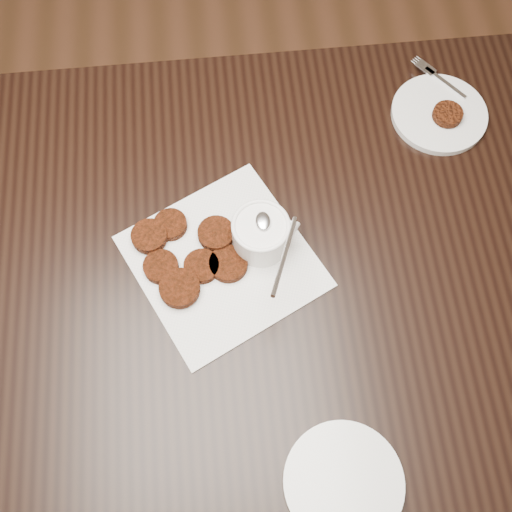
{
  "coord_description": "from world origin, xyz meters",
  "views": [
    {
      "loc": [
        0.12,
        -0.38,
        1.79
      ],
      "look_at": [
        0.16,
        0.06,
        0.8
      ],
      "focal_mm": 43.91,
      "sensor_mm": 36.0,
      "label": 1
    }
  ],
  "objects_px": {
    "table": "(190,336)",
    "napkin": "(223,261)",
    "sauce_ramekin": "(261,225)",
    "plate_with_patty": "(440,112)",
    "plate_empty": "(344,482)"
  },
  "relations": [
    {
      "from": "plate_empty",
      "to": "plate_with_patty",
      "type": "bearing_deg",
      "value": 65.95
    },
    {
      "from": "table",
      "to": "napkin",
      "type": "distance_m",
      "value": 0.39
    },
    {
      "from": "napkin",
      "to": "sauce_ramekin",
      "type": "xyz_separation_m",
      "value": [
        0.07,
        0.03,
        0.07
      ]
    },
    {
      "from": "table",
      "to": "napkin",
      "type": "relative_size",
      "value": 5.14
    },
    {
      "from": "napkin",
      "to": "plate_with_patty",
      "type": "relative_size",
      "value": 1.56
    },
    {
      "from": "plate_empty",
      "to": "sauce_ramekin",
      "type": "bearing_deg",
      "value": 101.47
    },
    {
      "from": "napkin",
      "to": "sauce_ramekin",
      "type": "distance_m",
      "value": 0.11
    },
    {
      "from": "table",
      "to": "sauce_ramekin",
      "type": "relative_size",
      "value": 10.89
    },
    {
      "from": "napkin",
      "to": "plate_with_patty",
      "type": "distance_m",
      "value": 0.53
    },
    {
      "from": "napkin",
      "to": "plate_empty",
      "type": "bearing_deg",
      "value": -68.19
    },
    {
      "from": "plate_with_patty",
      "to": "plate_empty",
      "type": "bearing_deg",
      "value": -114.05
    },
    {
      "from": "sauce_ramekin",
      "to": "plate_empty",
      "type": "distance_m",
      "value": 0.44
    },
    {
      "from": "napkin",
      "to": "plate_empty",
      "type": "xyz_separation_m",
      "value": [
        0.16,
        -0.39,
        0.0
      ]
    },
    {
      "from": "table",
      "to": "plate_with_patty",
      "type": "distance_m",
      "value": 0.74
    },
    {
      "from": "sauce_ramekin",
      "to": "plate_with_patty",
      "type": "bearing_deg",
      "value": 32.52
    }
  ]
}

